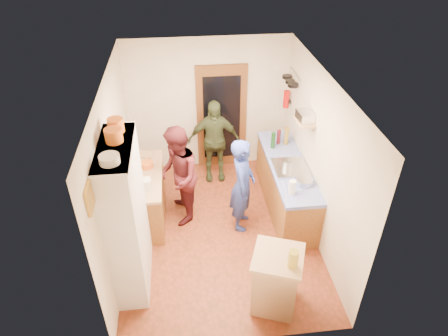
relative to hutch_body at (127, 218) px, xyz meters
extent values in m
cube|color=brown|center=(1.30, 0.80, -1.11)|extent=(3.00, 4.00, 0.02)
cube|color=silver|center=(1.30, 0.80, 1.51)|extent=(3.00, 4.00, 0.02)
cube|color=silver|center=(1.30, 2.81, 0.20)|extent=(3.00, 0.02, 2.60)
cube|color=silver|center=(1.30, -1.21, 0.20)|extent=(3.00, 0.02, 2.60)
cube|color=silver|center=(-0.21, 0.80, 0.20)|extent=(0.02, 4.00, 2.60)
cube|color=silver|center=(2.81, 0.80, 0.20)|extent=(0.02, 4.00, 2.60)
cube|color=brown|center=(1.55, 2.77, -0.05)|extent=(0.95, 0.06, 2.10)
cube|color=black|center=(1.55, 2.74, -0.05)|extent=(0.70, 0.02, 1.70)
cube|color=silver|center=(0.00, 0.00, 0.00)|extent=(0.40, 1.20, 2.20)
cube|color=silver|center=(0.00, 0.00, 1.08)|extent=(0.40, 1.14, 0.04)
cylinder|color=white|center=(0.00, -0.35, 1.15)|extent=(0.22, 0.22, 0.09)
cylinder|color=orange|center=(0.00, 0.10, 1.18)|extent=(0.21, 0.21, 0.17)
cylinder|color=orange|center=(0.00, 0.34, 1.19)|extent=(0.20, 0.20, 0.17)
cube|color=olive|center=(0.10, 1.25, -0.68)|extent=(0.60, 1.40, 0.85)
cube|color=tan|center=(0.10, 1.25, -0.23)|extent=(0.64, 1.44, 0.05)
cube|color=white|center=(0.15, 0.86, -0.11)|extent=(0.25, 0.18, 0.18)
cylinder|color=white|center=(0.05, 1.09, -0.12)|extent=(0.18, 0.18, 0.17)
cylinder|color=orange|center=(0.18, 1.46, -0.15)|extent=(0.22, 0.22, 0.09)
cube|color=tan|center=(0.12, 1.84, -0.19)|extent=(0.35, 0.29, 0.02)
cube|color=olive|center=(2.50, 1.30, -0.68)|extent=(0.60, 2.20, 0.84)
cube|color=#0921AE|center=(2.50, 1.30, -0.23)|extent=(0.62, 2.22, 0.06)
cube|color=silver|center=(2.50, 1.15, -0.18)|extent=(0.55, 0.58, 0.04)
cylinder|color=silver|center=(2.45, 1.17, -0.10)|extent=(0.18, 0.18, 0.12)
cylinder|color=#143F14|center=(2.35, 1.82, -0.05)|extent=(0.08, 0.08, 0.30)
cylinder|color=#591419|center=(2.48, 1.96, -0.07)|extent=(0.08, 0.08, 0.27)
cylinder|color=olive|center=(2.61, 1.92, -0.03)|extent=(0.09, 0.09, 0.33)
cylinder|color=white|center=(2.35, 0.51, -0.08)|extent=(0.13, 0.13, 0.23)
cylinder|color=silver|center=(2.60, 0.72, -0.15)|extent=(0.32, 0.32, 0.10)
cube|color=tan|center=(1.87, -0.70, -0.67)|extent=(0.71, 0.71, 0.86)
cube|color=tan|center=(1.87, -0.70, -0.22)|extent=(0.80, 0.80, 0.05)
cube|color=white|center=(1.84, -0.64, -0.21)|extent=(0.43, 0.38, 0.02)
cylinder|color=#AD9E2D|center=(2.00, -0.88, -0.07)|extent=(0.16, 0.16, 0.24)
cylinder|color=silver|center=(2.76, 2.33, 0.95)|extent=(0.02, 0.65, 0.02)
cylinder|color=black|center=(2.70, 2.15, 0.82)|extent=(0.18, 0.18, 0.05)
cylinder|color=black|center=(2.70, 2.35, 0.80)|extent=(0.16, 0.16, 0.05)
cylinder|color=black|center=(2.70, 2.55, 0.81)|extent=(0.17, 0.17, 0.05)
cube|color=tan|center=(2.67, 1.25, 0.60)|extent=(0.26, 0.42, 0.03)
cube|color=silver|center=(2.67, 1.25, 0.69)|extent=(0.24, 0.32, 0.15)
cube|color=black|center=(2.77, 2.50, 0.35)|extent=(0.06, 0.10, 0.04)
cylinder|color=red|center=(2.71, 2.50, 0.40)|extent=(0.11, 0.11, 0.32)
cube|color=gold|center=(-0.18, -0.75, 0.95)|extent=(0.03, 0.25, 0.30)
imported|color=#293C93|center=(1.70, 0.88, -0.29)|extent=(0.51, 0.66, 1.62)
imported|color=#46151B|center=(0.70, 1.24, -0.24)|extent=(0.69, 0.86, 1.72)
imported|color=#333E23|center=(1.36, 2.31, -0.29)|extent=(0.96, 0.42, 1.63)
camera|label=1|loc=(0.81, -4.04, 3.49)|focal=32.00mm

